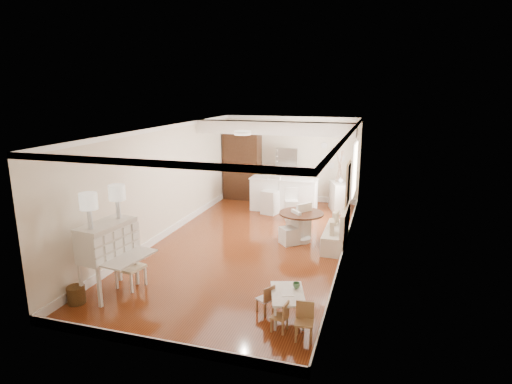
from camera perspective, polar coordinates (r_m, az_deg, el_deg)
The scene contains 20 objects.
room at distance 10.23m, azimuth -0.08°, elevation 4.04°, with size 9.00×9.04×2.82m.
secretary_bureau at distance 8.32m, azimuth -19.06°, elevation -8.36°, with size 1.07×1.09×1.36m, color silver.
gustavian_armchair at distance 8.54m, azimuth -16.41°, elevation -9.51°, with size 0.48×0.48×0.83m, color white.
wicker_basket at distance 8.37m, azimuth -22.84°, elevation -12.51°, with size 0.31×0.31×0.31m, color #4E3418.
kids_table at distance 7.30m, azimuth 4.21°, elevation -14.81°, with size 0.53×0.88×0.44m, color white.
kids_chair_a at distance 6.93m, azimuth 3.15°, elevation -16.19°, with size 0.24×0.24×0.50m, color #A07748.
kids_chair_b at distance 7.41m, azimuth 1.23°, elevation -14.01°, with size 0.25×0.25×0.51m, color #986B45.
kids_chair_c at distance 6.74m, azimuth 6.43°, elevation -16.83°, with size 0.28×0.28×0.58m, color #A27749.
banquette at distance 10.38m, azimuth 10.60°, elevation -4.55°, with size 0.52×1.60×0.98m, color silver.
dining_table at distance 10.61m, azimuth 6.02°, elevation -4.66°, with size 1.09×1.09×0.74m, color #462416.
slip_chair_near at distance 10.40m, azimuth 4.51°, elevation -4.77°, with size 0.39×0.41×0.82m, color silver.
slip_chair_far at distance 10.80m, azimuth 5.70°, elevation -3.74°, with size 0.45×0.47×0.95m, color white.
breakfast_counter at distance 13.14m, azimuth 3.71°, elevation -0.34°, with size 2.05×0.65×1.03m, color white.
bar_stool_left at distance 12.82m, azimuth 1.94°, elevation -0.45°, with size 0.45×0.45×1.13m, color silver.
bar_stool_right at distance 12.29m, azimuth 4.75°, elevation -1.63°, with size 0.37×0.37×0.92m, color silver.
pantry_cabinet at distance 14.48m, azimuth -1.83°, elevation 3.57°, with size 1.20×0.60×2.30m, color #381E11.
fridge at distance 14.02m, azimuth 5.52°, elevation 2.13°, with size 0.75×0.65×1.80m, color silver.
sideboard at distance 13.42m, azimuth 10.92°, elevation -0.60°, with size 0.41×0.92×0.88m, color silver.
pencil_cup at distance 7.35m, azimuth 5.41°, elevation -12.29°, with size 0.12×0.12×0.10m, color #4F8859.
branch_vase at distance 13.28m, azimuth 11.23°, elevation 1.61°, with size 0.18×0.18×0.19m, color silver.
Camera 1 is at (2.98, -9.32, 3.70)m, focal length 30.00 mm.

